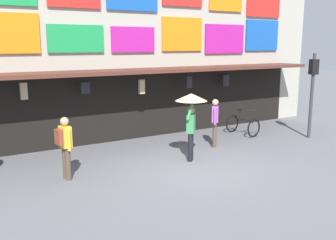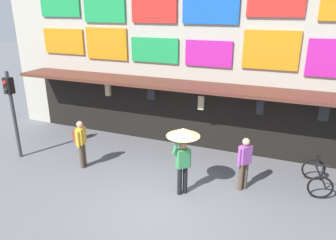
% 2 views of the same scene
% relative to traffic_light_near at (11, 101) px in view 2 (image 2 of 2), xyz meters
% --- Properties ---
extents(ground_plane, '(80.00, 80.00, 0.00)m').
position_rel_traffic_light_near_xyz_m(ground_plane, '(6.14, -0.65, -2.14)').
color(ground_plane, slate).
extents(shopfront, '(18.00, 2.60, 8.00)m').
position_rel_traffic_light_near_xyz_m(shopfront, '(6.14, 3.92, 1.82)').
color(shopfront, '#B2AD9E').
rests_on(shopfront, ground).
extents(traffic_light_near, '(0.29, 0.33, 3.20)m').
position_rel_traffic_light_near_xyz_m(traffic_light_near, '(0.00, 0.00, 0.00)').
color(traffic_light_near, '#38383D').
rests_on(traffic_light_near, ground).
extents(bicycle_parked, '(0.87, 1.25, 1.05)m').
position_rel_traffic_light_near_xyz_m(bicycle_parked, '(10.09, 1.70, -1.75)').
color(bicycle_parked, black).
rests_on(bicycle_parked, ground).
extents(pedestrian_in_white, '(0.39, 0.44, 1.68)m').
position_rel_traffic_light_near_xyz_m(pedestrian_in_white, '(8.02, 0.83, -1.19)').
color(pedestrian_in_white, brown).
rests_on(pedestrian_in_white, ground).
extents(pedestrian_with_umbrella, '(0.96, 0.96, 2.08)m').
position_rel_traffic_light_near_xyz_m(pedestrian_with_umbrella, '(6.40, -0.08, -0.50)').
color(pedestrian_with_umbrella, black).
rests_on(pedestrian_with_umbrella, ground).
extents(pedestrian_in_green, '(0.40, 0.52, 1.68)m').
position_rel_traffic_light_near_xyz_m(pedestrian_in_green, '(2.63, 0.22, -1.16)').
color(pedestrian_in_green, brown).
rests_on(pedestrian_in_green, ground).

